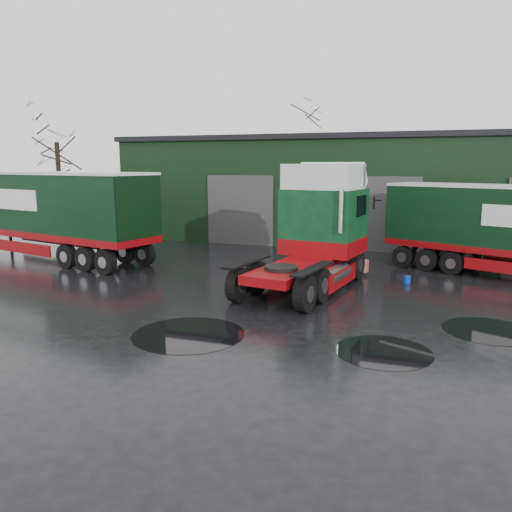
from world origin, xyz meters
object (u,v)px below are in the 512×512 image
(tree_back_a, at_px, (304,163))
(warehouse, at_px, (390,188))
(tree_left, at_px, (59,171))
(hero_tractor, at_px, (303,227))
(trailer_left, at_px, (41,215))
(wash_bucket, at_px, (407,279))
(tree_back_b, at_px, (505,176))

(tree_back_a, bearing_deg, warehouse, -51.34)
(tree_back_a, bearing_deg, tree_left, -121.43)
(hero_tractor, xyz_separation_m, tree_left, (-16.99, 7.50, 1.91))
(warehouse, distance_m, trailer_left, 20.70)
(hero_tractor, height_order, wash_bucket, hero_tractor)
(hero_tractor, bearing_deg, warehouse, 92.66)
(wash_bucket, xyz_separation_m, tree_back_a, (-9.66, 23.13, 4.61))
(trailer_left, distance_m, tree_left, 6.31)
(tree_left, relative_size, tree_back_a, 0.89)
(trailer_left, height_order, tree_back_b, tree_back_b)
(trailer_left, bearing_deg, tree_left, 44.20)
(tree_back_a, bearing_deg, hero_tractor, -76.78)
(warehouse, height_order, tree_back_b, tree_back_b)
(warehouse, height_order, tree_back_a, tree_back_a)
(wash_bucket, distance_m, tree_back_a, 25.48)
(warehouse, height_order, wash_bucket, warehouse)
(hero_tractor, distance_m, tree_left, 18.67)
(tree_back_b, bearing_deg, warehouse, -128.66)
(wash_bucket, xyz_separation_m, tree_back_b, (6.34, 23.13, 3.61))
(warehouse, distance_m, tree_left, 20.64)
(warehouse, xyz_separation_m, tree_left, (-19.00, -8.00, 1.09))
(warehouse, bearing_deg, tree_back_a, 128.66)
(tree_left, bearing_deg, trailer_left, -59.48)
(wash_bucket, distance_m, tree_back_b, 24.25)
(trailer_left, relative_size, tree_back_b, 1.85)
(trailer_left, bearing_deg, wash_bucket, -76.34)
(hero_tractor, bearing_deg, trailer_left, -179.61)
(wash_bucket, relative_size, tree_back_b, 0.04)
(wash_bucket, bearing_deg, tree_back_b, 74.67)
(trailer_left, distance_m, tree_back_b, 33.35)
(hero_tractor, bearing_deg, tree_back_b, 78.61)
(hero_tractor, relative_size, trailer_left, 0.54)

